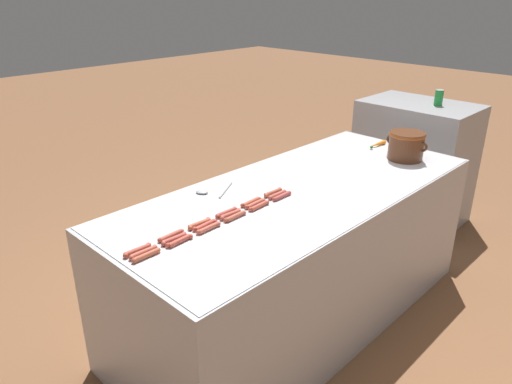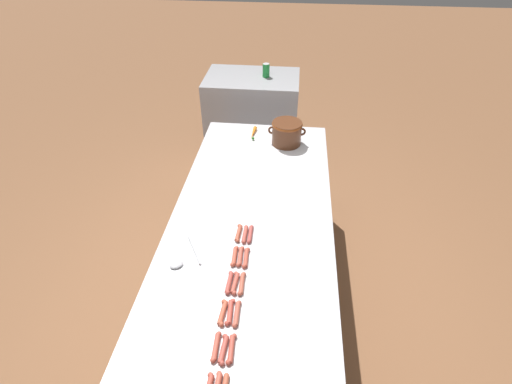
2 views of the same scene
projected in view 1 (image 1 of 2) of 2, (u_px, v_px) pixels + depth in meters
name	position (u px, v px, depth m)	size (l,w,h in m)	color
ground_plane	(295.00, 314.00, 3.03)	(20.00, 20.00, 0.00)	brown
griddle_counter	(298.00, 255.00, 2.86)	(0.97, 2.29, 0.86)	#BCBCC1
back_cabinet	(413.00, 162.00, 4.13)	(0.90, 0.60, 1.02)	#A0A0A4
hot_dog_0	(137.00, 250.00, 2.04)	(0.03, 0.14, 0.02)	#B04638
hot_dog_1	(171.00, 236.00, 2.16)	(0.03, 0.14, 0.02)	#B24B3B
hot_dog_2	(199.00, 224.00, 2.27)	(0.03, 0.14, 0.02)	#B7533A
hot_dog_3	(226.00, 213.00, 2.38)	(0.03, 0.14, 0.02)	#AB453B
hot_dog_4	(251.00, 202.00, 2.49)	(0.03, 0.14, 0.02)	#B44E39
hot_dog_5	(273.00, 192.00, 2.61)	(0.03, 0.14, 0.02)	#AC513A
hot_dog_6	(143.00, 252.00, 2.03)	(0.03, 0.14, 0.02)	#B6513F
hot_dog_7	(174.00, 239.00, 2.13)	(0.03, 0.14, 0.02)	#AE4A3E
hot_dog_8	(205.00, 225.00, 2.25)	(0.03, 0.14, 0.02)	#B9473B
hot_dog_9	(230.00, 214.00, 2.36)	(0.03, 0.14, 0.02)	#AF4C3E
hot_dog_10	(255.00, 204.00, 2.48)	(0.03, 0.14, 0.02)	#B15140
hot_dog_11	(277.00, 195.00, 2.58)	(0.03, 0.14, 0.02)	#AB4C40
hot_dog_12	(146.00, 255.00, 2.01)	(0.02, 0.14, 0.02)	#B45238
hot_dog_13	(180.00, 241.00, 2.12)	(0.03, 0.14, 0.02)	#B24739
hot_dog_14	(209.00, 228.00, 2.23)	(0.03, 0.14, 0.02)	#B35240
hot_dog_15	(235.00, 216.00, 2.34)	(0.03, 0.14, 0.02)	#B0523E
hot_dog_16	(259.00, 206.00, 2.45)	(0.03, 0.14, 0.02)	#B34A39
hot_dog_17	(282.00, 196.00, 2.57)	(0.03, 0.14, 0.02)	#AB4640
bean_pot	(406.00, 144.00, 3.10)	(0.29, 0.23, 0.18)	#562D19
serving_spoon	(210.00, 191.00, 2.64)	(0.17, 0.25, 0.02)	#B7B7BC
carrot	(377.00, 144.00, 3.37)	(0.05, 0.18, 0.03)	orange
soda_can	(439.00, 98.00, 3.83)	(0.07, 0.07, 0.12)	#1E8C38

